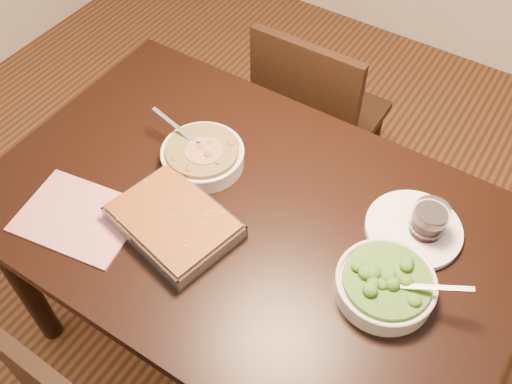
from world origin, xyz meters
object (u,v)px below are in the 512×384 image
at_px(dinner_plate, 413,229).
at_px(chair_far, 314,115).
at_px(broccoli_bowl, 385,284).
at_px(baking_dish, 174,222).
at_px(wine_tumbler, 428,221).
at_px(stew_bowl, 203,155).
at_px(table, 247,234).

bearing_deg(dinner_plate, chair_far, 137.28).
height_order(broccoli_bowl, chair_far, chair_far).
distance_m(baking_dish, wine_tumbler, 0.64).
height_order(stew_bowl, dinner_plate, stew_bowl).
distance_m(table, chair_far, 0.72).
distance_m(broccoli_bowl, wine_tumbler, 0.21).
xyz_separation_m(table, chair_far, (-0.15, 0.68, -0.17)).
relative_size(table, broccoli_bowl, 5.32).
bearing_deg(stew_bowl, baking_dish, -72.10).
bearing_deg(wine_tumbler, baking_dish, -148.77).
height_order(broccoli_bowl, dinner_plate, broccoli_bowl).
bearing_deg(baking_dish, chair_far, 104.20).
bearing_deg(stew_bowl, wine_tumbler, 9.82).
bearing_deg(stew_bowl, chair_far, 85.41).
distance_m(wine_tumbler, chair_far, 0.82).
distance_m(table, dinner_plate, 0.45).
bearing_deg(chair_far, baking_dish, 91.34).
bearing_deg(chair_far, dinner_plate, 136.95).
xyz_separation_m(broccoli_bowl, chair_far, (-0.55, 0.70, -0.30)).
distance_m(table, wine_tumbler, 0.48).
relative_size(dinner_plate, chair_far, 0.29).
xyz_separation_m(table, broccoli_bowl, (0.40, -0.02, 0.13)).
height_order(stew_bowl, broccoli_bowl, broccoli_bowl).
relative_size(wine_tumbler, chair_far, 0.12).
bearing_deg(dinner_plate, wine_tumbler, 13.70).
bearing_deg(table, chair_far, 102.41).
bearing_deg(table, baking_dish, -131.91).
xyz_separation_m(wine_tumbler, dinner_plate, (-0.03, -0.01, -0.05)).
bearing_deg(baking_dish, broccoli_bowl, 25.58).
relative_size(stew_bowl, wine_tumbler, 2.59).
bearing_deg(table, broccoli_bowl, -2.65).
xyz_separation_m(table, baking_dish, (-0.13, -0.14, 0.12)).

